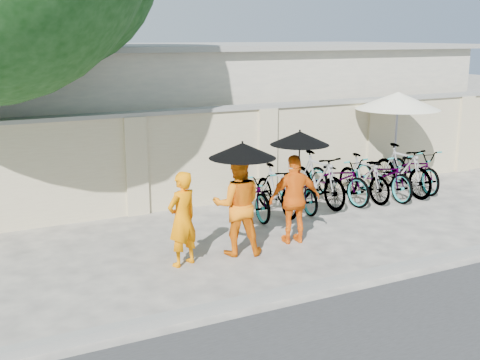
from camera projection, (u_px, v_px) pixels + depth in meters
name	position (u px, v px, depth m)	size (l,w,h in m)	color
ground	(251.00, 254.00, 10.04)	(80.00, 80.00, 0.00)	#BDB3A2
kerb	(307.00, 288.00, 8.55)	(40.00, 0.16, 0.12)	gray
compound_wall	(223.00, 156.00, 13.02)	(20.00, 0.30, 2.00)	beige
building_behind	(197.00, 108.00, 16.61)	(14.00, 6.00, 3.20)	beige
monk_left	(182.00, 219.00, 9.40)	(0.56, 0.36, 1.52)	#FF8400
monk_center	(237.00, 205.00, 9.87)	(0.83, 0.64, 1.70)	orange
parasol_center	(242.00, 150.00, 9.61)	(1.09, 1.09, 0.93)	black
monk_right	(295.00, 199.00, 10.43)	(0.92, 0.38, 1.57)	orange
parasol_right	(300.00, 138.00, 10.12)	(1.01, 1.01, 1.10)	black
patio_umbrella	(398.00, 102.00, 13.73)	(2.08, 2.08, 2.30)	gray
bike_0	(251.00, 193.00, 12.07)	(0.63, 1.79, 0.94)	gray
bike_1	(277.00, 190.00, 12.24)	(0.47, 1.65, 0.99)	gray
bike_2	(298.00, 188.00, 12.55)	(0.59, 1.69, 0.89)	gray
bike_3	(318.00, 179.00, 12.84)	(0.54, 1.90, 1.14)	gray
bike_4	(338.00, 179.00, 13.13)	(0.67, 1.93, 1.02)	gray
bike_5	(364.00, 178.00, 13.22)	(0.47, 1.68, 1.01)	gray
bike_6	(383.00, 175.00, 13.47)	(0.68, 1.95, 1.02)	gray
bike_7	(402.00, 170.00, 13.71)	(0.53, 1.89, 1.13)	gray
bike_8	(415.00, 169.00, 14.14)	(0.66, 1.89, 0.99)	gray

